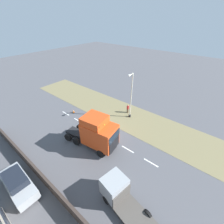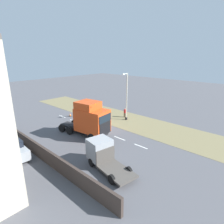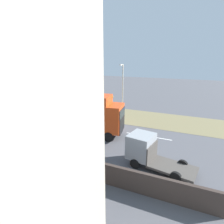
{
  "view_description": "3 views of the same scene",
  "coord_description": "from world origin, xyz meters",
  "px_view_note": "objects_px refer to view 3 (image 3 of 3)",
  "views": [
    {
      "loc": [
        11.4,
        10.88,
        14.24
      ],
      "look_at": [
        -2.82,
        -0.77,
        2.15
      ],
      "focal_mm": 24.0,
      "sensor_mm": 36.0,
      "label": 1
    },
    {
      "loc": [
        16.39,
        17.95,
        10.01
      ],
      "look_at": [
        -1.73,
        1.21,
        2.46
      ],
      "focal_mm": 30.0,
      "sensor_mm": 36.0,
      "label": 2
    },
    {
      "loc": [
        18.86,
        9.71,
        8.35
      ],
      "look_at": [
        -1.96,
        0.48,
        1.62
      ],
      "focal_mm": 30.0,
      "sensor_mm": 36.0,
      "label": 3
    }
  ],
  "objects_px": {
    "parked_car": "(20,165)",
    "traffic_cone_lead": "(56,116)",
    "lorry_cab": "(101,116)",
    "flatbed_truck": "(146,150)",
    "pedestrian": "(118,108)",
    "lamp_post": "(122,93)"
  },
  "relations": [
    {
      "from": "parked_car",
      "to": "traffic_cone_lead",
      "type": "xyz_separation_m",
      "value": [
        -11.83,
        -6.83,
        -0.66
      ]
    },
    {
      "from": "lorry_cab",
      "to": "parked_car",
      "type": "distance_m",
      "value": 9.13
    },
    {
      "from": "flatbed_truck",
      "to": "parked_car",
      "type": "height_order",
      "value": "flatbed_truck"
    },
    {
      "from": "traffic_cone_lead",
      "to": "lorry_cab",
      "type": "bearing_deg",
      "value": 71.04
    },
    {
      "from": "parked_car",
      "to": "pedestrian",
      "type": "relative_size",
      "value": 3.09
    },
    {
      "from": "parked_car",
      "to": "pedestrian",
      "type": "distance_m",
      "value": 17.71
    },
    {
      "from": "lorry_cab",
      "to": "flatbed_truck",
      "type": "xyz_separation_m",
      "value": [
        3.66,
        5.9,
        -0.95
      ]
    },
    {
      "from": "flatbed_truck",
      "to": "lorry_cab",
      "type": "bearing_deg",
      "value": 68.31
    },
    {
      "from": "flatbed_truck",
      "to": "pedestrian",
      "type": "bearing_deg",
      "value": 40.84
    },
    {
      "from": "lorry_cab",
      "to": "parked_car",
      "type": "relative_size",
      "value": 1.58
    },
    {
      "from": "flatbed_truck",
      "to": "lamp_post",
      "type": "bearing_deg",
      "value": 39.21
    },
    {
      "from": "lorry_cab",
      "to": "lamp_post",
      "type": "xyz_separation_m",
      "value": [
        -7.98,
        -0.58,
        1.11
      ]
    },
    {
      "from": "lamp_post",
      "to": "lorry_cab",
      "type": "bearing_deg",
      "value": 4.15
    },
    {
      "from": "lorry_cab",
      "to": "lamp_post",
      "type": "height_order",
      "value": "lamp_post"
    },
    {
      "from": "lorry_cab",
      "to": "traffic_cone_lead",
      "type": "height_order",
      "value": "lorry_cab"
    },
    {
      "from": "lorry_cab",
      "to": "pedestrian",
      "type": "distance_m",
      "value": 9.15
    },
    {
      "from": "lamp_post",
      "to": "pedestrian",
      "type": "bearing_deg",
      "value": -132.76
    },
    {
      "from": "flatbed_truck",
      "to": "traffic_cone_lead",
      "type": "height_order",
      "value": "flatbed_truck"
    },
    {
      "from": "parked_car",
      "to": "lorry_cab",
      "type": "bearing_deg",
      "value": 169.29
    },
    {
      "from": "parked_car",
      "to": "traffic_cone_lead",
      "type": "distance_m",
      "value": 13.68
    },
    {
      "from": "flatbed_truck",
      "to": "parked_car",
      "type": "bearing_deg",
      "value": 133.42
    },
    {
      "from": "flatbed_truck",
      "to": "lamp_post",
      "type": "relative_size",
      "value": 0.74
    }
  ]
}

